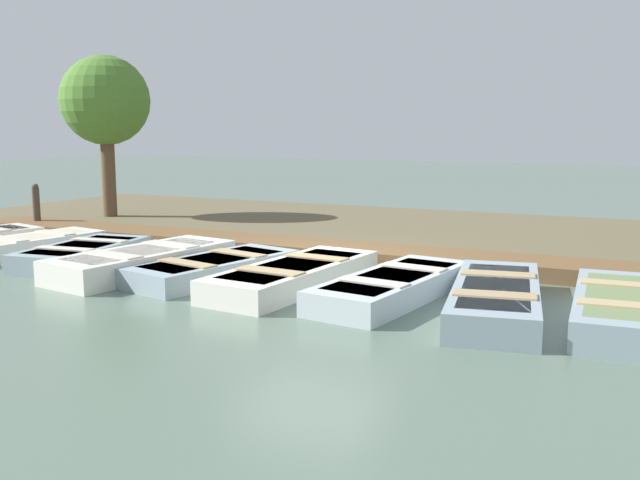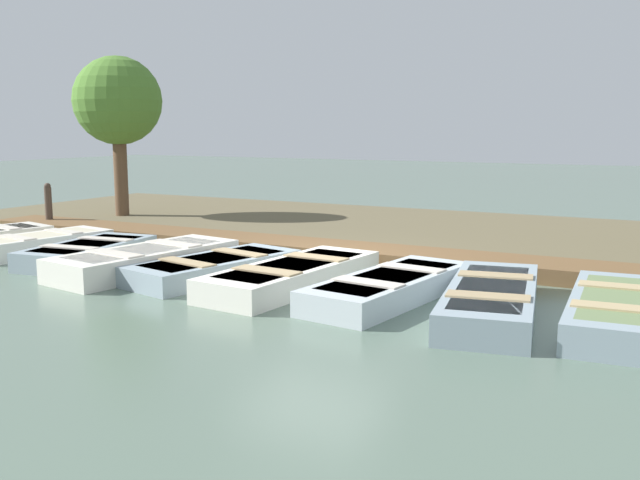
{
  "view_description": "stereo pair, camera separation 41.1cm",
  "coord_description": "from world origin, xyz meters",
  "px_view_note": "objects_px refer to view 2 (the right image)",
  "views": [
    {
      "loc": [
        10.62,
        5.28,
        2.46
      ],
      "look_at": [
        0.33,
        0.32,
        0.65
      ],
      "focal_mm": 40.0,
      "sensor_mm": 36.0,
      "label": 1
    },
    {
      "loc": [
        10.44,
        5.65,
        2.46
      ],
      "look_at": [
        0.33,
        0.32,
        0.65
      ],
      "focal_mm": 40.0,
      "sensor_mm": 36.0,
      "label": 2
    }
  ],
  "objects_px": {
    "rowboat_1": "(41,244)",
    "rowboat_6": "(390,287)",
    "rowboat_4": "(214,267)",
    "rowboat_5": "(293,275)",
    "rowboat_2": "(88,252)",
    "rowboat_7": "(491,299)",
    "rowboat_8": "(620,311)",
    "park_tree_far_left": "(118,102)",
    "rowboat_3": "(146,260)",
    "mooring_post_near": "(49,206)"
  },
  "relations": [
    {
      "from": "rowboat_4",
      "to": "rowboat_6",
      "type": "relative_size",
      "value": 0.94
    },
    {
      "from": "rowboat_1",
      "to": "park_tree_far_left",
      "type": "xyz_separation_m",
      "value": [
        -4.57,
        -2.16,
        2.91
      ]
    },
    {
      "from": "rowboat_2",
      "to": "rowboat_7",
      "type": "distance_m",
      "value": 7.54
    },
    {
      "from": "rowboat_2",
      "to": "rowboat_6",
      "type": "relative_size",
      "value": 0.82
    },
    {
      "from": "rowboat_1",
      "to": "rowboat_5",
      "type": "distance_m",
      "value": 5.9
    },
    {
      "from": "rowboat_7",
      "to": "rowboat_8",
      "type": "distance_m",
      "value": 1.58
    },
    {
      "from": "rowboat_2",
      "to": "rowboat_4",
      "type": "xyz_separation_m",
      "value": [
        0.04,
        2.88,
        -0.01
      ]
    },
    {
      "from": "rowboat_1",
      "to": "rowboat_7",
      "type": "bearing_deg",
      "value": 96.52
    },
    {
      "from": "rowboat_2",
      "to": "rowboat_5",
      "type": "bearing_deg",
      "value": 82.19
    },
    {
      "from": "park_tree_far_left",
      "to": "rowboat_4",
      "type": "bearing_deg",
      "value": 53.49
    },
    {
      "from": "rowboat_3",
      "to": "mooring_post_near",
      "type": "height_order",
      "value": "mooring_post_near"
    },
    {
      "from": "rowboat_3",
      "to": "park_tree_far_left",
      "type": "relative_size",
      "value": 0.81
    },
    {
      "from": "rowboat_4",
      "to": "rowboat_5",
      "type": "xyz_separation_m",
      "value": [
        0.01,
        1.5,
        0.02
      ]
    },
    {
      "from": "rowboat_4",
      "to": "rowboat_5",
      "type": "relative_size",
      "value": 0.89
    },
    {
      "from": "rowboat_3",
      "to": "mooring_post_near",
      "type": "relative_size",
      "value": 3.04
    },
    {
      "from": "rowboat_8",
      "to": "rowboat_5",
      "type": "bearing_deg",
      "value": -94.19
    },
    {
      "from": "rowboat_4",
      "to": "park_tree_far_left",
      "type": "bearing_deg",
      "value": -114.18
    },
    {
      "from": "rowboat_2",
      "to": "rowboat_5",
      "type": "distance_m",
      "value": 4.39
    },
    {
      "from": "rowboat_2",
      "to": "park_tree_far_left",
      "type": "xyz_separation_m",
      "value": [
        -4.8,
        -3.67,
        2.92
      ]
    },
    {
      "from": "rowboat_7",
      "to": "rowboat_1",
      "type": "bearing_deg",
      "value": -103.03
    },
    {
      "from": "rowboat_4",
      "to": "mooring_post_near",
      "type": "relative_size",
      "value": 2.79
    },
    {
      "from": "rowboat_5",
      "to": "rowboat_6",
      "type": "bearing_deg",
      "value": 94.69
    },
    {
      "from": "rowboat_4",
      "to": "rowboat_8",
      "type": "xyz_separation_m",
      "value": [
        0.04,
        6.23,
        0.02
      ]
    },
    {
      "from": "mooring_post_near",
      "to": "rowboat_2",
      "type": "bearing_deg",
      "value": 56.59
    },
    {
      "from": "rowboat_1",
      "to": "rowboat_3",
      "type": "bearing_deg",
      "value": 91.04
    },
    {
      "from": "rowboat_6",
      "to": "rowboat_8",
      "type": "relative_size",
      "value": 1.04
    },
    {
      "from": "rowboat_3",
      "to": "rowboat_6",
      "type": "height_order",
      "value": "rowboat_3"
    },
    {
      "from": "rowboat_1",
      "to": "rowboat_5",
      "type": "height_order",
      "value": "rowboat_1"
    },
    {
      "from": "rowboat_4",
      "to": "rowboat_8",
      "type": "height_order",
      "value": "rowboat_8"
    },
    {
      "from": "rowboat_3",
      "to": "rowboat_6",
      "type": "relative_size",
      "value": 1.02
    },
    {
      "from": "rowboat_6",
      "to": "rowboat_2",
      "type": "bearing_deg",
      "value": -82.94
    },
    {
      "from": "rowboat_1",
      "to": "rowboat_6",
      "type": "distance_m",
      "value": 7.54
    },
    {
      "from": "rowboat_1",
      "to": "rowboat_8",
      "type": "height_order",
      "value": "rowboat_8"
    },
    {
      "from": "rowboat_3",
      "to": "rowboat_8",
      "type": "xyz_separation_m",
      "value": [
        -0.14,
        7.53,
        -0.02
      ]
    },
    {
      "from": "rowboat_1",
      "to": "mooring_post_near",
      "type": "xyz_separation_m",
      "value": [
        -2.35,
        -2.41,
        0.38
      ]
    },
    {
      "from": "rowboat_2",
      "to": "rowboat_4",
      "type": "distance_m",
      "value": 2.88
    },
    {
      "from": "rowboat_3",
      "to": "rowboat_8",
      "type": "height_order",
      "value": "rowboat_3"
    },
    {
      "from": "rowboat_4",
      "to": "rowboat_5",
      "type": "distance_m",
      "value": 1.5
    },
    {
      "from": "rowboat_8",
      "to": "rowboat_4",
      "type": "bearing_deg",
      "value": -94.17
    },
    {
      "from": "rowboat_5",
      "to": "rowboat_8",
      "type": "relative_size",
      "value": 1.09
    },
    {
      "from": "rowboat_2",
      "to": "park_tree_far_left",
      "type": "distance_m",
      "value": 6.71
    },
    {
      "from": "rowboat_3",
      "to": "rowboat_8",
      "type": "distance_m",
      "value": 7.54
    },
    {
      "from": "mooring_post_near",
      "to": "rowboat_1",
      "type": "bearing_deg",
      "value": 45.77
    },
    {
      "from": "rowboat_5",
      "to": "rowboat_7",
      "type": "height_order",
      "value": "rowboat_7"
    },
    {
      "from": "rowboat_7",
      "to": "rowboat_2",
      "type": "bearing_deg",
      "value": -101.82
    },
    {
      "from": "rowboat_4",
      "to": "rowboat_2",
      "type": "bearing_deg",
      "value": -78.53
    },
    {
      "from": "rowboat_7",
      "to": "mooring_post_near",
      "type": "bearing_deg",
      "value": -113.88
    },
    {
      "from": "rowboat_7",
      "to": "rowboat_8",
      "type": "relative_size",
      "value": 1.1
    },
    {
      "from": "rowboat_5",
      "to": "park_tree_far_left",
      "type": "bearing_deg",
      "value": -115.75
    },
    {
      "from": "rowboat_7",
      "to": "mooring_post_near",
      "type": "distance_m",
      "value": 11.8
    }
  ]
}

